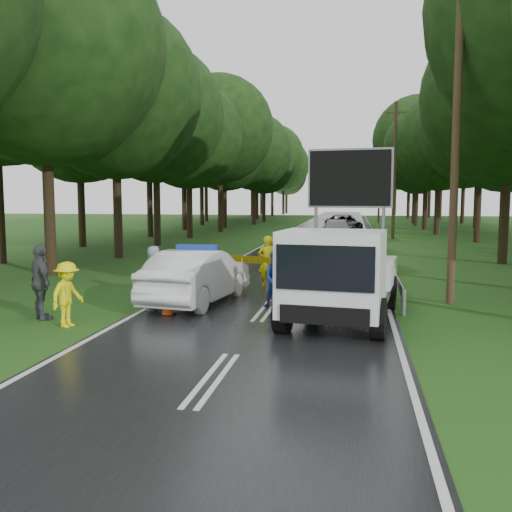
% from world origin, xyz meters
% --- Properties ---
extents(ground, '(160.00, 160.00, 0.00)m').
position_xyz_m(ground, '(0.00, 0.00, 0.00)').
color(ground, '#234E16').
rests_on(ground, ground).
extents(road, '(7.00, 140.00, 0.02)m').
position_xyz_m(road, '(0.00, 30.00, 0.01)').
color(road, black).
rests_on(road, ground).
extents(guardrail, '(0.12, 60.06, 0.70)m').
position_xyz_m(guardrail, '(3.70, 29.67, 0.55)').
color(guardrail, gray).
rests_on(guardrail, ground).
extents(utility_pole_near, '(1.40, 0.24, 10.00)m').
position_xyz_m(utility_pole_near, '(5.20, 2.00, 5.06)').
color(utility_pole_near, '#44311F').
rests_on(utility_pole_near, ground).
extents(utility_pole_mid, '(1.40, 0.24, 10.00)m').
position_xyz_m(utility_pole_mid, '(5.20, 28.00, 5.06)').
color(utility_pole_mid, '#44311F').
rests_on(utility_pole_mid, ground).
extents(utility_pole_far, '(1.40, 0.24, 10.00)m').
position_xyz_m(utility_pole_far, '(5.20, 54.00, 5.06)').
color(utility_pole_far, '#44311F').
rests_on(utility_pole_far, ground).
extents(tree_left_near, '(7.92, 7.92, 11.52)m').
position_xyz_m(tree_left_near, '(-9.00, 2.00, 7.55)').
color(tree_left_near, black).
rests_on(tree_left_near, ground).
extents(police_sedan, '(2.31, 4.99, 1.74)m').
position_xyz_m(police_sedan, '(-2.15, 0.74, 0.80)').
color(police_sedan, white).
rests_on(police_sedan, ground).
extents(work_truck, '(3.08, 5.74, 4.38)m').
position_xyz_m(work_truck, '(2.05, -1.10, 1.19)').
color(work_truck, gray).
rests_on(work_truck, ground).
extents(barrier, '(2.40, 1.12, 1.08)m').
position_xyz_m(barrier, '(-0.80, 3.92, 0.81)').
color(barrier, '#FAEA0D').
rests_on(barrier, ground).
extents(officer, '(0.72, 0.52, 1.82)m').
position_xyz_m(officer, '(-0.55, 3.93, 0.91)').
color(officer, '#FDF90D').
rests_on(officer, ground).
extents(civilian, '(0.85, 0.69, 1.63)m').
position_xyz_m(civilian, '(0.24, 0.50, 0.81)').
color(civilian, '#1936A5').
rests_on(civilian, ground).
extents(bystander_left, '(0.79, 1.13, 1.59)m').
position_xyz_m(bystander_left, '(-4.44, -2.70, 0.80)').
color(bystander_left, '#FFF20D').
rests_on(bystander_left, ground).
extents(bystander_mid, '(1.17, 1.11, 1.95)m').
position_xyz_m(bystander_mid, '(-5.49, -2.09, 0.97)').
color(bystander_mid, '#45494E').
rests_on(bystander_mid, ground).
extents(bystander_right, '(0.91, 0.90, 1.59)m').
position_xyz_m(bystander_right, '(-3.91, 1.85, 0.79)').
color(bystander_right, gray).
rests_on(bystander_right, ground).
extents(queue_car_first, '(2.00, 4.52, 1.51)m').
position_xyz_m(queue_car_first, '(2.60, 14.03, 0.75)').
color(queue_car_first, '#383B3F').
rests_on(queue_car_first, ground).
extents(queue_car_second, '(2.48, 5.18, 1.46)m').
position_xyz_m(queue_car_second, '(1.15, 25.73, 0.73)').
color(queue_car_second, '#A1A5A9').
rests_on(queue_car_second, ground).
extents(queue_car_third, '(3.42, 6.17, 1.63)m').
position_xyz_m(queue_car_third, '(1.46, 32.49, 0.82)').
color(queue_car_third, black).
rests_on(queue_car_third, ground).
extents(queue_car_fourth, '(1.38, 3.86, 1.27)m').
position_xyz_m(queue_car_fourth, '(1.50, 38.55, 0.63)').
color(queue_car_fourth, '#3C3D43').
rests_on(queue_car_fourth, ground).
extents(cone_near_left, '(0.39, 0.39, 0.82)m').
position_xyz_m(cone_near_left, '(-2.50, -1.00, 0.40)').
color(cone_near_left, black).
rests_on(cone_near_left, ground).
extents(cone_center, '(0.35, 0.35, 0.75)m').
position_xyz_m(cone_center, '(0.50, 2.00, 0.36)').
color(cone_center, black).
rests_on(cone_center, ground).
extents(cone_far, '(0.33, 0.33, 0.70)m').
position_xyz_m(cone_far, '(-0.16, 2.50, 0.34)').
color(cone_far, black).
rests_on(cone_far, ground).
extents(cone_left_mid, '(0.31, 0.31, 0.65)m').
position_xyz_m(cone_left_mid, '(-2.51, 2.49, 0.32)').
color(cone_left_mid, black).
rests_on(cone_left_mid, ground).
extents(cone_right, '(0.32, 0.32, 0.68)m').
position_xyz_m(cone_right, '(3.50, 4.32, 0.33)').
color(cone_right, black).
rests_on(cone_right, ground).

